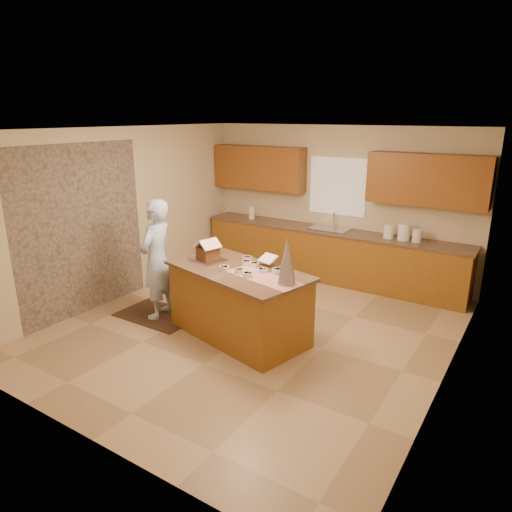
% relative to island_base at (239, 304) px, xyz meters
% --- Properties ---
extents(floor, '(5.50, 5.50, 0.00)m').
position_rel_island_base_xyz_m(floor, '(0.07, 0.27, -0.45)').
color(floor, tan).
rests_on(floor, ground).
extents(ceiling, '(5.50, 5.50, 0.00)m').
position_rel_island_base_xyz_m(ceiling, '(0.07, 0.27, 2.25)').
color(ceiling, silver).
rests_on(ceiling, floor).
extents(wall_back, '(5.50, 5.50, 0.00)m').
position_rel_island_base_xyz_m(wall_back, '(0.07, 3.02, 0.90)').
color(wall_back, beige).
rests_on(wall_back, floor).
extents(wall_front, '(5.50, 5.50, 0.00)m').
position_rel_island_base_xyz_m(wall_front, '(0.07, -2.48, 0.90)').
color(wall_front, beige).
rests_on(wall_front, floor).
extents(wall_left, '(5.50, 5.50, 0.00)m').
position_rel_island_base_xyz_m(wall_left, '(-2.43, 0.27, 0.90)').
color(wall_left, beige).
rests_on(wall_left, floor).
extents(wall_right, '(5.50, 5.50, 0.00)m').
position_rel_island_base_xyz_m(wall_right, '(2.57, 0.27, 0.90)').
color(wall_right, beige).
rests_on(wall_right, floor).
extents(stone_accent, '(0.00, 2.50, 2.50)m').
position_rel_island_base_xyz_m(stone_accent, '(-2.41, -0.53, 0.80)').
color(stone_accent, gray).
rests_on(stone_accent, wall_left).
extents(window_curtain, '(1.05, 0.03, 1.00)m').
position_rel_island_base_xyz_m(window_curtain, '(0.07, 2.99, 1.20)').
color(window_curtain, white).
rests_on(window_curtain, wall_back).
extents(back_counter_base, '(4.80, 0.60, 0.88)m').
position_rel_island_base_xyz_m(back_counter_base, '(0.07, 2.72, -0.01)').
color(back_counter_base, '#8E5F1D').
rests_on(back_counter_base, floor).
extents(back_counter_top, '(4.85, 0.63, 0.04)m').
position_rel_island_base_xyz_m(back_counter_top, '(0.07, 2.72, 0.45)').
color(back_counter_top, brown).
rests_on(back_counter_top, back_counter_base).
extents(upper_cabinet_left, '(1.85, 0.35, 0.80)m').
position_rel_island_base_xyz_m(upper_cabinet_left, '(-1.48, 2.84, 1.45)').
color(upper_cabinet_left, brown).
rests_on(upper_cabinet_left, wall_back).
extents(upper_cabinet_right, '(1.85, 0.35, 0.80)m').
position_rel_island_base_xyz_m(upper_cabinet_right, '(1.62, 2.84, 1.45)').
color(upper_cabinet_right, brown).
rests_on(upper_cabinet_right, wall_back).
extents(sink, '(0.70, 0.45, 0.12)m').
position_rel_island_base_xyz_m(sink, '(0.07, 2.72, 0.44)').
color(sink, silver).
rests_on(sink, back_counter_top).
extents(faucet, '(0.03, 0.03, 0.28)m').
position_rel_island_base_xyz_m(faucet, '(0.07, 2.90, 0.61)').
color(faucet, silver).
rests_on(faucet, back_counter_top).
extents(island_base, '(2.02, 1.34, 0.91)m').
position_rel_island_base_xyz_m(island_base, '(0.00, 0.00, 0.00)').
color(island_base, '#8E5F1D').
rests_on(island_base, floor).
extents(island_top, '(2.12, 1.44, 0.04)m').
position_rel_island_base_xyz_m(island_top, '(0.00, 0.00, 0.47)').
color(island_top, brown).
rests_on(island_top, island_base).
extents(table_runner, '(1.09, 0.60, 0.01)m').
position_rel_island_base_xyz_m(table_runner, '(0.45, -0.11, 0.50)').
color(table_runner, '#A61C0B').
rests_on(table_runner, island_top).
extents(baking_tray, '(0.54, 0.45, 0.03)m').
position_rel_island_base_xyz_m(baking_tray, '(-0.56, 0.08, 0.51)').
color(baking_tray, silver).
rests_on(baking_tray, island_top).
extents(cookbook, '(0.26, 0.23, 0.10)m').
position_rel_island_base_xyz_m(cookbook, '(0.24, 0.34, 0.59)').
color(cookbook, white).
rests_on(cookbook, island_top).
extents(tinsel_tree, '(0.27, 0.27, 0.57)m').
position_rel_island_base_xyz_m(tinsel_tree, '(0.79, -0.14, 0.78)').
color(tinsel_tree, silver).
rests_on(tinsel_tree, island_top).
extents(rug, '(1.18, 0.77, 0.01)m').
position_rel_island_base_xyz_m(rug, '(-1.38, -0.12, -0.45)').
color(rug, black).
rests_on(rug, floor).
extents(boy, '(0.54, 0.71, 1.74)m').
position_rel_island_base_xyz_m(boy, '(-1.33, -0.12, 0.43)').
color(boy, '#ADCCF6').
rests_on(boy, rug).
extents(canister_a, '(0.17, 0.17, 0.23)m').
position_rel_island_base_xyz_m(canister_a, '(1.13, 2.72, 0.58)').
color(canister_a, white).
rests_on(canister_a, back_counter_top).
extents(canister_b, '(0.19, 0.19, 0.27)m').
position_rel_island_base_xyz_m(canister_b, '(1.37, 2.72, 0.60)').
color(canister_b, white).
rests_on(canister_b, back_counter_top).
extents(canister_c, '(0.15, 0.15, 0.21)m').
position_rel_island_base_xyz_m(canister_c, '(1.58, 2.72, 0.57)').
color(canister_c, white).
rests_on(canister_c, back_counter_top).
extents(paper_towel, '(0.11, 0.11, 0.25)m').
position_rel_island_base_xyz_m(paper_towel, '(-1.57, 2.72, 0.59)').
color(paper_towel, white).
rests_on(paper_towel, back_counter_top).
extents(gingerbread_house, '(0.34, 0.35, 0.29)m').
position_rel_island_base_xyz_m(gingerbread_house, '(-0.56, 0.08, 0.63)').
color(gingerbread_house, '#592817').
rests_on(gingerbread_house, baking_tray).
extents(candy_bowls, '(0.75, 0.68, 0.06)m').
position_rel_island_base_xyz_m(candy_bowls, '(0.14, 0.07, 0.52)').
color(candy_bowls, yellow).
rests_on(candy_bowls, island_top).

